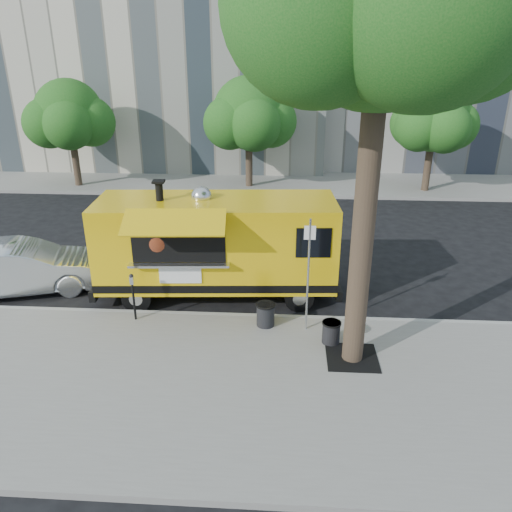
{
  "coord_description": "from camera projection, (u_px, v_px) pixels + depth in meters",
  "views": [
    {
      "loc": [
        0.96,
        -12.82,
        6.92
      ],
      "look_at": [
        0.16,
        0.0,
        1.51
      ],
      "focal_mm": 35.0,
      "sensor_mm": 36.0,
      "label": 1
    }
  ],
  "objects": [
    {
      "name": "trash_bin_right",
      "position": [
        331.0,
        332.0,
        12.24
      ],
      "size": [
        0.47,
        0.47,
        0.57
      ],
      "color": "black",
      "rests_on": "sidewalk"
    },
    {
      "name": "tree_well",
      "position": [
        352.0,
        357.0,
        11.75
      ],
      "size": [
        1.2,
        1.2,
        0.02
      ],
      "primitive_type": "cube",
      "color": "black",
      "rests_on": "sidewalk"
    },
    {
      "name": "far_tree_a",
      "position": [
        69.0,
        114.0,
        24.95
      ],
      "size": [
        3.42,
        3.42,
        5.36
      ],
      "color": "#33261C",
      "rests_on": "far_sidewalk"
    },
    {
      "name": "sign_post",
      "position": [
        308.0,
        269.0,
        12.3
      ],
      "size": [
        0.28,
        0.06,
        3.0
      ],
      "color": "silver",
      "rests_on": "sidewalk"
    },
    {
      "name": "curb",
      "position": [
        248.0,
        317.0,
        13.65
      ],
      "size": [
        60.0,
        0.14,
        0.16
      ],
      "primitive_type": "cube",
      "color": "#999993",
      "rests_on": "ground"
    },
    {
      "name": "far_tree_b",
      "position": [
        249.0,
        113.0,
        24.78
      ],
      "size": [
        3.6,
        3.6,
        5.5
      ],
      "color": "#33261C",
      "rests_on": "far_sidewalk"
    },
    {
      "name": "sedan",
      "position": [
        24.0,
        268.0,
        14.97
      ],
      "size": [
        4.98,
        2.95,
        1.55
      ],
      "primitive_type": "imported",
      "rotation": [
        0.0,
        0.0,
        1.87
      ],
      "color": "silver",
      "rests_on": "ground"
    },
    {
      "name": "parking_meter",
      "position": [
        133.0,
        291.0,
        13.08
      ],
      "size": [
        0.11,
        0.11,
        1.33
      ],
      "color": "black",
      "rests_on": "sidewalk"
    },
    {
      "name": "trash_bin_left",
      "position": [
        266.0,
        314.0,
        13.0
      ],
      "size": [
        0.51,
        0.51,
        0.61
      ],
      "color": "black",
      "rests_on": "sidewalk"
    },
    {
      "name": "food_truck",
      "position": [
        216.0,
        244.0,
        14.38
      ],
      "size": [
        7.21,
        3.63,
        3.5
      ],
      "rotation": [
        0.0,
        0.0,
        0.07
      ],
      "color": "yellow",
      "rests_on": "ground"
    },
    {
      "name": "sidewalk",
      "position": [
        237.0,
        388.0,
        10.82
      ],
      "size": [
        60.0,
        6.0,
        0.15
      ],
      "primitive_type": "cube",
      "color": "gray",
      "rests_on": "ground"
    },
    {
      "name": "ground",
      "position": [
        251.0,
        303.0,
        14.53
      ],
      "size": [
        120.0,
        120.0,
        0.0
      ],
      "primitive_type": "plane",
      "color": "black",
      "rests_on": "ground"
    },
    {
      "name": "far_sidewalk",
      "position": [
        269.0,
        183.0,
        26.92
      ],
      "size": [
        60.0,
        5.0,
        0.15
      ],
      "primitive_type": "cube",
      "color": "gray",
      "rests_on": "ground"
    },
    {
      "name": "far_tree_c",
      "position": [
        434.0,
        118.0,
        24.03
      ],
      "size": [
        3.24,
        3.24,
        5.21
      ],
      "color": "#33261C",
      "rests_on": "far_sidewalk"
    }
  ]
}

